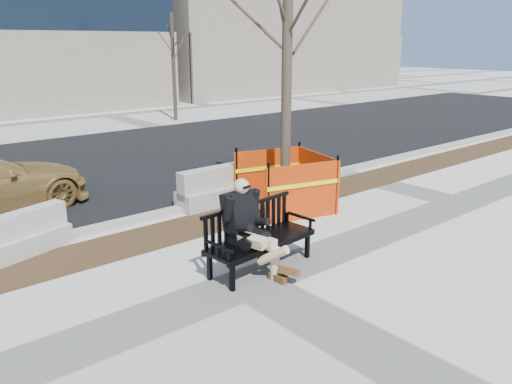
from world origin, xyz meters
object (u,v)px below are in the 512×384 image
seated_man (247,272)px  jersey_barrier_right (238,199)px  tree_fence (284,208)px  bench (261,268)px

seated_man → jersey_barrier_right: seated_man is taller
tree_fence → jersey_barrier_right: bearing=107.9°
tree_fence → jersey_barrier_right: (-0.38, 1.19, 0.00)m
bench → seated_man: bearing=168.5°
bench → tree_fence: bearing=34.9°
jersey_barrier_right → tree_fence: bearing=-72.3°
bench → seated_man: size_ratio=1.29×
bench → seated_man: 0.27m
seated_man → tree_fence: tree_fence is taller
jersey_barrier_right → seated_man: bearing=-125.9°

